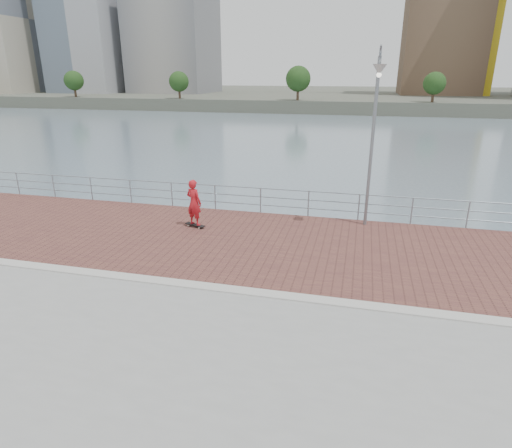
# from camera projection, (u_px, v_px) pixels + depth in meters

# --- Properties ---
(water) EXTENTS (400.00, 400.00, 0.00)m
(water) POSITION_uv_depth(u_px,v_px,m) (240.00, 352.00, 12.53)
(water) COLOR slate
(water) RESTS_ON ground
(brick_lane) EXTENTS (40.00, 6.80, 0.02)m
(brick_lane) POSITION_uv_depth(u_px,v_px,m) (267.00, 244.00, 15.15)
(brick_lane) COLOR brown
(brick_lane) RESTS_ON seawall
(curb) EXTENTS (40.00, 0.40, 0.06)m
(curb) POSITION_uv_depth(u_px,v_px,m) (239.00, 291.00, 11.85)
(curb) COLOR #B7B5AD
(curb) RESTS_ON seawall
(far_shore) EXTENTS (320.00, 95.00, 2.50)m
(far_shore) POSITION_uv_depth(u_px,v_px,m) (355.00, 96.00, 124.18)
(far_shore) COLOR #4C5142
(far_shore) RESTS_ON ground
(guardrail) EXTENTS (39.06, 0.06, 1.13)m
(guardrail) POSITION_uv_depth(u_px,v_px,m) (284.00, 199.00, 18.03)
(guardrail) COLOR #8C9EA8
(guardrail) RESTS_ON brick_lane
(street_lamp) EXTENTS (0.46, 1.34, 6.32)m
(street_lamp) POSITION_uv_depth(u_px,v_px,m) (375.00, 110.00, 15.12)
(street_lamp) COLOR slate
(street_lamp) RESTS_ON brick_lane
(skateboard) EXTENTS (0.89, 0.50, 0.10)m
(skateboard) POSITION_uv_depth(u_px,v_px,m) (195.00, 225.00, 16.74)
(skateboard) COLOR black
(skateboard) RESTS_ON brick_lane
(skateboarder) EXTENTS (0.77, 0.63, 1.81)m
(skateboarder) POSITION_uv_depth(u_px,v_px,m) (194.00, 203.00, 16.44)
(skateboarder) COLOR red
(skateboarder) RESTS_ON skateboard
(shoreline_trees) EXTENTS (169.35, 4.85, 6.47)m
(shoreline_trees) POSITION_uv_depth(u_px,v_px,m) (468.00, 82.00, 76.30)
(shoreline_trees) COLOR #473323
(shoreline_trees) RESTS_ON far_shore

